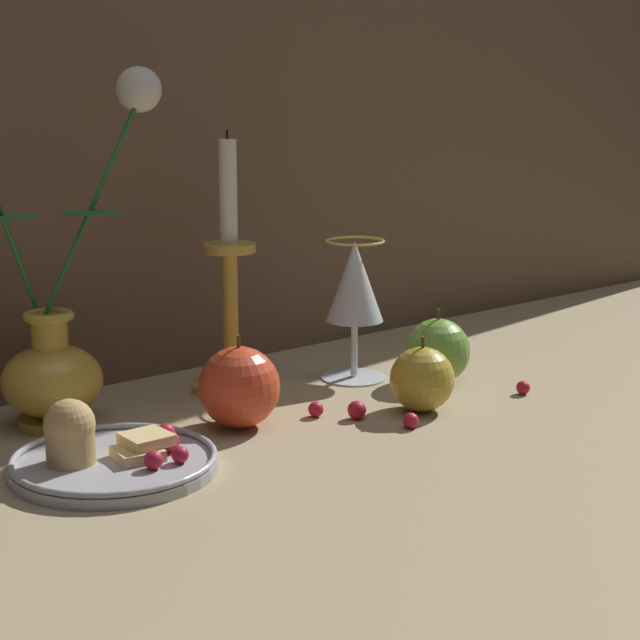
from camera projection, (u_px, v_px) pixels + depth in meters
name	position (u px, v px, depth m)	size (l,w,h in m)	color
ground_plane	(287.00, 417.00, 1.12)	(2.40, 2.40, 0.00)	#9E8966
vase	(43.00, 305.00, 1.07)	(0.25, 0.11, 0.37)	gold
plate_with_pastries	(108.00, 455.00, 0.96)	(0.19, 0.19, 0.07)	#A3A3A8
wine_glass	(355.00, 288.00, 1.24)	(0.08, 0.08, 0.17)	silver
candlestick	(230.00, 306.00, 1.19)	(0.09, 0.09, 0.29)	gold
apple_beside_vase	(239.00, 387.00, 1.08)	(0.08, 0.08, 0.10)	#D14223
apple_near_glass	(438.00, 351.00, 1.24)	(0.08, 0.08, 0.09)	#669938
apple_at_table_edge	(422.00, 379.00, 1.14)	(0.07, 0.07, 0.08)	#B2932D
berry_near_plate	(411.00, 421.00, 1.08)	(0.02, 0.02, 0.02)	#AD192D
berry_front_center	(316.00, 409.00, 1.12)	(0.02, 0.02, 0.02)	#AD192D
berry_by_glass_stem	(523.00, 388.00, 1.20)	(0.02, 0.02, 0.02)	#AD192D
berry_under_candlestick	(357.00, 410.00, 1.11)	(0.02, 0.02, 0.02)	#AD192D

